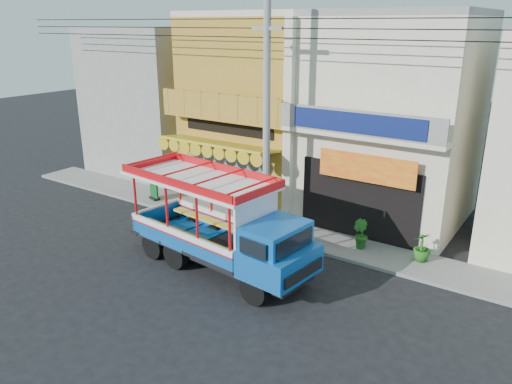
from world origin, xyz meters
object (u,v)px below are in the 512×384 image
songthaew_truck (229,229)px  potted_plant_b (360,234)px  utility_pole (270,105)px  green_sign (154,191)px  potted_plant_c (422,247)px

songthaew_truck → potted_plant_b: songthaew_truck is taller
utility_pole → songthaew_truck: size_ratio=3.93×
songthaew_truck → green_sign: bearing=153.2°
utility_pole → songthaew_truck: 4.73m
utility_pole → potted_plant_b: 5.58m
utility_pole → potted_plant_b: bearing=13.6°
green_sign → potted_plant_c: size_ratio=0.96×
songthaew_truck → potted_plant_c: size_ratio=6.96×
songthaew_truck → utility_pole: bearing=99.5°
songthaew_truck → potted_plant_c: 6.55m
songthaew_truck → green_sign: songthaew_truck is taller
green_sign → potted_plant_b: size_ratio=0.95×
green_sign → potted_plant_c: 11.97m
green_sign → potted_plant_c: bearing=3.1°
potted_plant_b → utility_pole: bearing=41.0°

